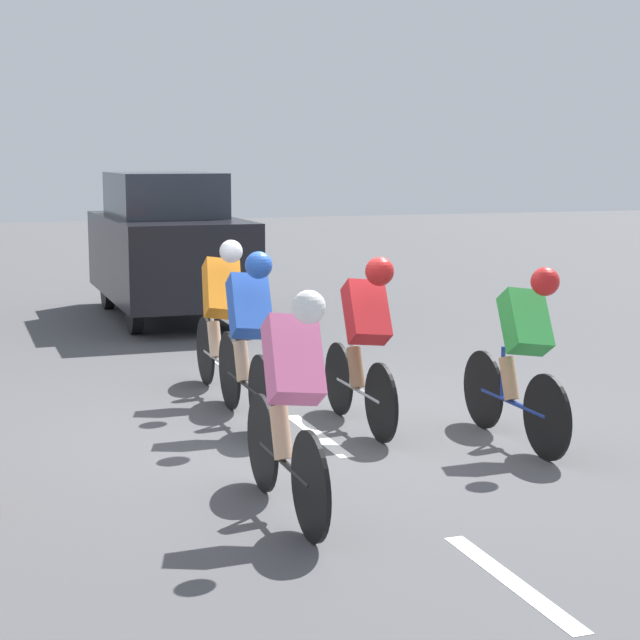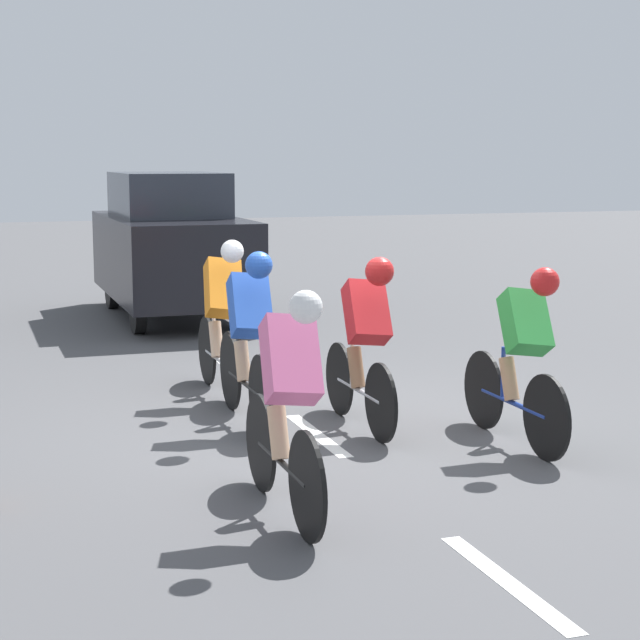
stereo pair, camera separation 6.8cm
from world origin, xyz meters
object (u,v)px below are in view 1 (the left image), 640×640
cyclist_red (365,337)px  cyclist_orange (221,314)px  cyclist_blue (248,333)px  cyclist_pink (291,399)px  cyclist_green (522,351)px  support_car (167,245)px

cyclist_red → cyclist_orange: 1.83m
cyclist_blue → cyclist_pink: (0.37, 2.36, -0.02)m
cyclist_pink → cyclist_green: (-2.21, -1.03, -0.01)m
cyclist_green → cyclist_orange: (1.79, -2.48, 0.03)m
support_car → cyclist_red: bearing=92.8°
cyclist_blue → cyclist_red: size_ratio=1.05×
cyclist_pink → cyclist_green: cyclist_pink is taller
cyclist_red → cyclist_green: 1.29m
cyclist_orange → support_car: 5.13m
cyclist_pink → support_car: bearing=-96.0°
cyclist_green → cyclist_orange: 3.06m
cyclist_green → support_car: size_ratio=0.42×
cyclist_blue → cyclist_pink: cyclist_blue is taller
cyclist_red → support_car: (0.32, -6.74, 0.24)m
cyclist_blue → cyclist_pink: size_ratio=1.00×
cyclist_blue → cyclist_orange: 1.15m
support_car → cyclist_blue: bearing=85.1°
cyclist_blue → cyclist_red: bearing=150.1°
cyclist_red → cyclist_green: bearing=139.3°
cyclist_red → support_car: size_ratio=0.41×
cyclist_green → cyclist_orange: size_ratio=1.02×
cyclist_green → support_car: bearing=-80.2°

